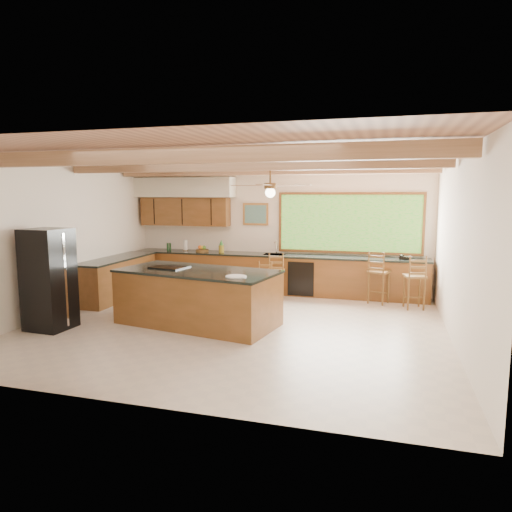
# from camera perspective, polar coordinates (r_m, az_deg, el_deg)

# --- Properties ---
(ground) EXTENTS (7.20, 7.20, 0.00)m
(ground) POSITION_cam_1_polar(r_m,az_deg,el_deg) (8.25, -2.55, -8.69)
(ground) COLOR beige
(ground) RESTS_ON ground
(room_shell) EXTENTS (7.27, 6.54, 3.02)m
(room_shell) POSITION_cam_1_polar(r_m,az_deg,el_deg) (8.59, -2.33, 6.94)
(room_shell) COLOR white
(room_shell) RESTS_ON ground
(counter_run) EXTENTS (7.12, 3.10, 1.24)m
(counter_run) POSITION_cam_1_polar(r_m,az_deg,el_deg) (10.73, -2.45, -2.30)
(counter_run) COLOR brown
(counter_run) RESTS_ON ground
(island) EXTENTS (3.03, 1.81, 1.01)m
(island) POSITION_cam_1_polar(r_m,az_deg,el_deg) (8.30, -7.30, -5.10)
(island) COLOR brown
(island) RESTS_ON ground
(refrigerator) EXTENTS (0.71, 0.69, 1.75)m
(refrigerator) POSITION_cam_1_polar(r_m,az_deg,el_deg) (8.65, -24.48, -2.66)
(refrigerator) COLOR black
(refrigerator) RESTS_ON ground
(bar_stool_a) EXTENTS (0.37, 0.37, 0.94)m
(bar_stool_a) POSITION_cam_1_polar(r_m,az_deg,el_deg) (9.70, 1.21, -2.83)
(bar_stool_a) COLOR brown
(bar_stool_a) RESTS_ON ground
(bar_stool_b) EXTENTS (0.45, 0.45, 1.06)m
(bar_stool_b) POSITION_cam_1_polar(r_m,az_deg,el_deg) (10.17, 2.49, -1.93)
(bar_stool_b) COLOR brown
(bar_stool_b) RESTS_ON ground
(bar_stool_c) EXTENTS (0.48, 0.48, 1.12)m
(bar_stool_c) POSITION_cam_1_polar(r_m,az_deg,el_deg) (9.78, 19.24, -2.54)
(bar_stool_c) COLOR brown
(bar_stool_c) RESTS_ON ground
(bar_stool_d) EXTENTS (0.52, 0.52, 1.14)m
(bar_stool_d) POSITION_cam_1_polar(r_m,az_deg,el_deg) (10.03, 15.11, -2.04)
(bar_stool_d) COLOR brown
(bar_stool_d) RESTS_ON ground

